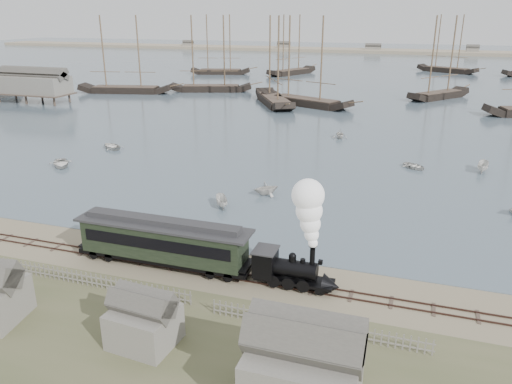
% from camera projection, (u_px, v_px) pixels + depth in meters
% --- Properties ---
extents(ground, '(600.00, 600.00, 0.00)m').
position_uv_depth(ground, '(195.00, 258.00, 44.00)').
color(ground, gray).
rests_on(ground, ground).
extents(harbor_water, '(600.00, 336.00, 0.06)m').
position_uv_depth(harbor_water, '(377.00, 68.00, 195.89)').
color(harbor_water, '#435660').
rests_on(harbor_water, ground).
extents(rail_track, '(120.00, 1.80, 0.16)m').
position_uv_depth(rail_track, '(185.00, 268.00, 42.20)').
color(rail_track, '#3D2721').
rests_on(rail_track, ground).
extents(picket_fence_west, '(19.00, 0.10, 1.20)m').
position_uv_depth(picket_fence_west, '(83.00, 285.00, 39.66)').
color(picket_fence_west, slate).
rests_on(picket_fence_west, ground).
extents(picket_fence_east, '(15.00, 0.10, 1.20)m').
position_uv_depth(picket_fence_east, '(317.00, 334.00, 33.62)').
color(picket_fence_east, slate).
rests_on(picket_fence_east, ground).
extents(shed_mid, '(4.00, 3.50, 3.60)m').
position_uv_depth(shed_mid, '(146.00, 343.00, 32.69)').
color(shed_mid, slate).
rests_on(shed_mid, ground).
extents(far_spit, '(500.00, 20.00, 1.80)m').
position_uv_depth(far_spit, '(392.00, 53.00, 267.39)').
color(far_spit, tan).
rests_on(far_spit, ground).
extents(locomotive, '(6.87, 2.56, 8.56)m').
position_uv_depth(locomotive, '(304.00, 242.00, 37.87)').
color(locomotive, black).
rests_on(locomotive, ground).
extents(passenger_coach, '(15.43, 2.98, 3.75)m').
position_uv_depth(passenger_coach, '(163.00, 240.00, 41.98)').
color(passenger_coach, black).
rests_on(passenger_coach, ground).
extents(beached_dinghy, '(3.87, 4.77, 0.87)m').
position_uv_depth(beached_dinghy, '(155.00, 245.00, 45.39)').
color(beached_dinghy, silver).
rests_on(beached_dinghy, ground).
extents(rowboat_0, '(5.41, 5.29, 0.92)m').
position_uv_depth(rowboat_0, '(61.00, 163.00, 69.83)').
color(rowboat_0, silver).
rests_on(rowboat_0, harbor_water).
extents(rowboat_1, '(4.11, 4.14, 1.65)m').
position_uv_depth(rowboat_1, '(266.00, 188.00, 58.92)').
color(rowboat_1, silver).
rests_on(rowboat_1, harbor_water).
extents(rowboat_2, '(3.26, 2.57, 1.20)m').
position_uv_depth(rowboat_2, '(222.00, 202.00, 55.21)').
color(rowboat_2, silver).
rests_on(rowboat_2, harbor_water).
extents(rowboat_3, '(4.17, 4.29, 0.73)m').
position_uv_depth(rowboat_3, '(414.00, 166.00, 68.96)').
color(rowboat_3, silver).
rests_on(rowboat_3, harbor_water).
extents(rowboat_5, '(3.71, 1.90, 1.36)m').
position_uv_depth(rowboat_5, '(483.00, 167.00, 67.47)').
color(rowboat_5, silver).
rests_on(rowboat_5, harbor_water).
extents(rowboat_6, '(4.52, 4.95, 0.84)m').
position_uv_depth(rowboat_6, '(112.00, 146.00, 79.14)').
color(rowboat_6, silver).
rests_on(rowboat_6, harbor_water).
extents(rowboat_7, '(3.67, 3.43, 1.57)m').
position_uv_depth(rowboat_7, '(340.00, 134.00, 85.32)').
color(rowboat_7, silver).
rests_on(rowboat_7, harbor_water).
extents(schooner_0, '(25.56, 11.17, 20.00)m').
position_uv_depth(schooner_0, '(123.00, 54.00, 130.90)').
color(schooner_0, black).
rests_on(schooner_0, harbor_water).
extents(schooner_1, '(22.44, 11.55, 20.00)m').
position_uv_depth(schooner_1, '(210.00, 54.00, 133.16)').
color(schooner_1, black).
rests_on(schooner_1, harbor_water).
extents(schooner_2, '(23.84, 14.35, 20.00)m').
position_uv_depth(schooner_2, '(307.00, 61.00, 112.68)').
color(schooner_2, black).
rests_on(schooner_2, harbor_water).
extents(schooner_3, '(15.68, 18.65, 20.00)m').
position_uv_depth(schooner_3, '(443.00, 58.00, 121.88)').
color(schooner_3, black).
rests_on(schooner_3, harbor_water).
extents(schooner_6, '(20.98, 9.93, 20.00)m').
position_uv_depth(schooner_6, '(220.00, 45.00, 171.52)').
color(schooner_6, black).
rests_on(schooner_6, harbor_water).
extents(schooner_7, '(13.97, 21.42, 20.00)m').
position_uv_depth(schooner_7, '(292.00, 45.00, 170.68)').
color(schooner_7, black).
rests_on(schooner_7, harbor_water).
extents(schooner_8, '(21.50, 14.96, 20.00)m').
position_uv_depth(schooner_8, '(450.00, 44.00, 176.92)').
color(schooner_8, black).
rests_on(schooner_8, harbor_water).
extents(schooner_10, '(15.96, 23.01, 20.00)m').
position_uv_depth(schooner_10, '(274.00, 60.00, 114.38)').
color(schooner_10, black).
rests_on(schooner_10, harbor_water).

